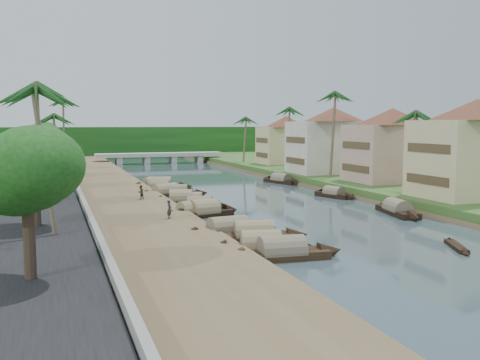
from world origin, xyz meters
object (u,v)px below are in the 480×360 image
object	(u,v)px
bridge	(160,156)
sampan_0	(282,253)
person_near	(169,209)
sampan_1	(261,247)
building_near	(476,147)

from	to	relation	value
bridge	sampan_0	bearing A→B (deg)	-95.80
person_near	sampan_0	bearing A→B (deg)	-130.67
bridge	sampan_1	bearing A→B (deg)	-96.40
sampan_1	person_near	xyz separation A→B (m)	(-4.00, 10.99, 1.17)
sampan_0	person_near	size ratio (longest dim) A/B	5.57
bridge	building_near	size ratio (longest dim) A/B	1.89
sampan_0	sampan_1	bearing A→B (deg)	114.42
person_near	building_near	bearing A→B (deg)	-60.62
building_near	person_near	size ratio (longest dim) A/B	9.35
bridge	sampan_1	world-z (taller)	bridge
building_near	sampan_0	bearing A→B (deg)	-155.03
building_near	sampan_0	world-z (taller)	building_near
building_near	sampan_1	world-z (taller)	building_near
building_near	person_near	world-z (taller)	building_near
bridge	person_near	xyz separation A→B (m)	(-13.53, -74.03, -0.13)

